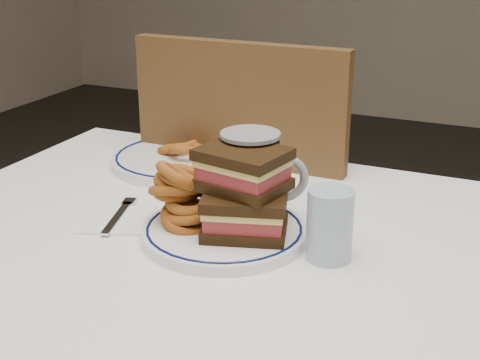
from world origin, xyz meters
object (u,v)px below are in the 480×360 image
at_px(main_plate, 224,231).
at_px(chair_far, 261,226).
at_px(far_plate, 181,159).
at_px(beer_mug, 252,179).
at_px(reuben_sandwich, 244,191).

bearing_deg(main_plate, chair_far, 105.09).
bearing_deg(chair_far, main_plate, -74.91).
bearing_deg(far_plate, main_plate, -50.34).
bearing_deg(beer_mug, main_plate, -109.71).
relative_size(chair_far, beer_mug, 6.21).
relative_size(main_plate, far_plate, 0.92).
bearing_deg(far_plate, chair_far, 60.78).
height_order(reuben_sandwich, beer_mug, beer_mug).
xyz_separation_m(chair_far, main_plate, (0.13, -0.47, 0.21)).
bearing_deg(beer_mug, far_plate, 139.29).
relative_size(beer_mug, far_plate, 0.56).
relative_size(reuben_sandwich, far_plate, 0.55).
distance_m(chair_far, reuben_sandwich, 0.57).
xyz_separation_m(main_plate, far_plate, (-0.23, 0.28, 0.00)).
distance_m(chair_far, far_plate, 0.31).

